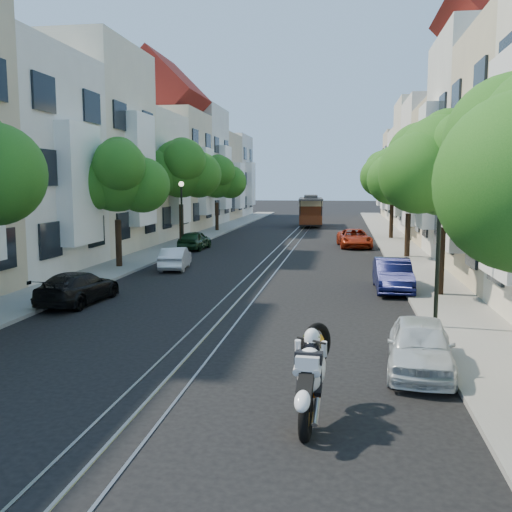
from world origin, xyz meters
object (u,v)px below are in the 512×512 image
at_px(lamp_west, 182,205).
at_px(parked_car_w_near, 78,288).
at_px(tree_e_b, 446,167).
at_px(sportbike_rider, 310,371).
at_px(parked_car_e_near, 420,346).
at_px(tree_w_c, 181,170).
at_px(parked_car_e_mid, 393,275).
at_px(tree_e_d, 394,174).
at_px(parked_car_w_far, 195,240).
at_px(lamp_east, 439,231).
at_px(parked_car_w_mid, 175,258).
at_px(tree_w_d, 217,178).
at_px(tree_w_b, 118,178).
at_px(cable_car, 311,209).
at_px(tree_e_c, 411,175).
at_px(parked_car_e_far, 354,238).

bearing_deg(lamp_west, parked_car_w_near, -86.84).
distance_m(tree_e_b, sportbike_rider, 13.08).
bearing_deg(parked_car_e_near, tree_w_c, 122.36).
height_order(tree_e_b, parked_car_e_near, tree_e_b).
height_order(tree_e_b, parked_car_e_mid, tree_e_b).
distance_m(tree_e_d, tree_w_c, 15.60).
bearing_deg(parked_car_w_far, lamp_east, 125.71).
relative_size(parked_car_w_near, parked_car_w_mid, 1.17).
bearing_deg(sportbike_rider, parked_car_w_far, 112.54).
bearing_deg(tree_w_d, parked_car_e_near, -70.65).
distance_m(lamp_east, lamp_west, 21.97).
bearing_deg(parked_car_w_far, tree_w_b, 82.50).
bearing_deg(tree_e_d, parked_car_w_near, -116.84).
distance_m(tree_w_b, lamp_east, 16.81).
height_order(cable_car, parked_car_e_near, cable_car).
height_order(tree_w_b, parked_car_w_far, tree_w_b).
distance_m(tree_e_c, parked_car_w_mid, 13.64).
bearing_deg(tree_w_c, tree_e_d, 22.62).
bearing_deg(tree_w_b, tree_e_b, -19.15).
distance_m(lamp_west, parked_car_e_mid, 17.04).
relative_size(tree_e_d, tree_w_b, 1.09).
bearing_deg(parked_car_w_near, tree_w_d, -82.63).
bearing_deg(parked_car_e_near, tree_e_c, 90.07).
xyz_separation_m(cable_car, parked_car_w_mid, (-4.90, -29.09, -1.10)).
xyz_separation_m(tree_w_b, parked_car_e_far, (11.54, 11.26, -3.80)).
bearing_deg(parked_car_w_far, sportbike_rider, 111.94).
bearing_deg(sportbike_rider, parked_car_w_mid, 117.34).
bearing_deg(sportbike_rider, lamp_west, 114.26).
bearing_deg(tree_e_c, parked_car_w_mid, -153.59).
xyz_separation_m(tree_w_c, parked_car_w_far, (1.54, -2.56, -4.47)).
xyz_separation_m(tree_e_d, parked_car_e_far, (-2.86, -5.74, -4.27)).
height_order(lamp_east, parked_car_w_mid, lamp_east).
height_order(lamp_west, parked_car_e_near, lamp_west).
height_order(tree_w_b, sportbike_rider, tree_w_b).
bearing_deg(parked_car_e_near, tree_e_d, 91.99).
relative_size(lamp_east, cable_car, 0.57).
relative_size(lamp_west, parked_car_w_near, 1.07).
height_order(tree_e_b, tree_w_d, tree_e_b).
distance_m(tree_e_c, tree_w_d, 21.53).
bearing_deg(parked_car_w_near, parked_car_e_mid, -155.63).
xyz_separation_m(tree_e_d, lamp_east, (-0.96, -26.98, -2.02)).
relative_size(parked_car_w_mid, parked_car_w_far, 0.94).
xyz_separation_m(parked_car_e_near, parked_car_w_near, (-10.81, 5.67, -0.03)).
bearing_deg(parked_car_w_near, sportbike_rider, 138.37).
bearing_deg(parked_car_w_far, parked_car_w_mid, 101.13).
relative_size(tree_w_d, parked_car_w_far, 1.85).
bearing_deg(cable_car, tree_w_b, -108.09).
distance_m(tree_e_d, parked_car_w_near, 28.40).
xyz_separation_m(lamp_west, parked_car_e_near, (11.70, -21.74, -2.25)).
bearing_deg(tree_e_b, parked_car_w_near, -166.49).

